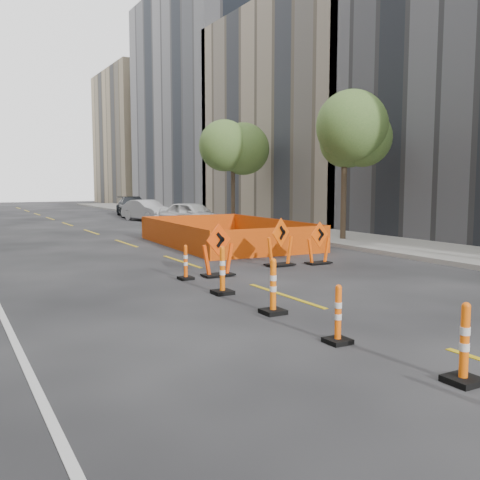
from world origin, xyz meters
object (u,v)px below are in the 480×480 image
chevron_sign_right (319,243)px  channelizer_5 (222,270)px  channelizer_2 (465,343)px  channelizer_4 (273,286)px  channelizer_6 (186,262)px  chevron_sign_center (280,242)px  parked_car_mid (147,210)px  chevron_sign_left (218,250)px  parked_car_far (132,206)px  channelizer_3 (338,314)px  parked_car_near (192,215)px

chevron_sign_right → channelizer_5: bearing=-165.8°
channelizer_2 → chevron_sign_right: bearing=63.0°
channelizer_4 → channelizer_6: size_ratio=1.18×
channelizer_2 → chevron_sign_right: chevron_sign_right is taller
chevron_sign_center → parked_car_mid: chevron_sign_center is taller
chevron_sign_left → parked_car_mid: chevron_sign_left is taller
channelizer_4 → chevron_sign_left: size_ratio=0.76×
chevron_sign_center → parked_car_far: bearing=58.7°
chevron_sign_center → parked_car_mid: size_ratio=0.35×
channelizer_3 → parked_car_mid: (6.55, 27.79, 0.23)m
channelizer_4 → parked_car_mid: (6.41, 25.66, 0.16)m
chevron_sign_center → chevron_sign_right: chevron_sign_center is taller
channelizer_5 → chevron_sign_right: size_ratio=0.83×
channelizer_3 → parked_car_far: size_ratio=0.18×
channelizer_2 → channelizer_6: size_ratio=1.14×
channelizer_3 → channelizer_6: 6.40m
parked_car_mid → parked_car_far: 5.39m
channelizer_5 → channelizer_6: 2.13m
channelizer_2 → chevron_sign_center: chevron_sign_center is taller
channelizer_3 → chevron_sign_center: bearing=63.3°
channelizer_6 → chevron_sign_right: (4.74, 0.46, 0.21)m
chevron_sign_right → parked_car_far: (2.41, 26.28, 0.08)m
channelizer_4 → chevron_sign_left: bearing=77.4°
channelizer_3 → parked_car_mid: parked_car_mid is taller
channelizer_5 → parked_car_far: bearing=76.1°
parked_car_near → channelizer_3: bearing=-128.4°
channelizer_2 → chevron_sign_right: (4.58, 8.99, 0.14)m
channelizer_3 → chevron_sign_left: size_ratio=0.66×
channelizer_6 → chevron_sign_left: chevron_sign_left is taller
channelizer_2 → parked_car_near: parked_car_near is taller
channelizer_5 → chevron_sign_center: 4.48m
channelizer_6 → parked_car_far: parked_car_far is taller
channelizer_3 → parked_car_mid: 28.56m
channelizer_3 → parked_car_far: parked_car_far is taller
channelizer_4 → channelizer_5: channelizer_5 is taller
channelizer_6 → chevron_sign_right: 4.76m
channelizer_5 → parked_car_near: (6.83, 16.95, 0.19)m
parked_car_near → parked_car_far: (0.33, 11.92, 0.00)m
channelizer_5 → parked_car_mid: 24.39m
channelizer_6 → chevron_sign_center: 3.54m
parked_car_near → channelizer_5: bearing=-132.2°
chevron_sign_left → parked_car_far: size_ratio=0.28×
channelizer_4 → parked_car_mid: size_ratio=0.26×
channelizer_4 → parked_car_far: bearing=77.0°
channelizer_5 → chevron_sign_center: chevron_sign_center is taller
channelizer_3 → channelizer_2: bearing=-82.3°
chevron_sign_left → chevron_sign_center: 2.58m
channelizer_4 → chevron_sign_center: 6.06m
channelizer_3 → channelizer_6: bearing=88.8°
channelizer_6 → channelizer_5: bearing=-90.1°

